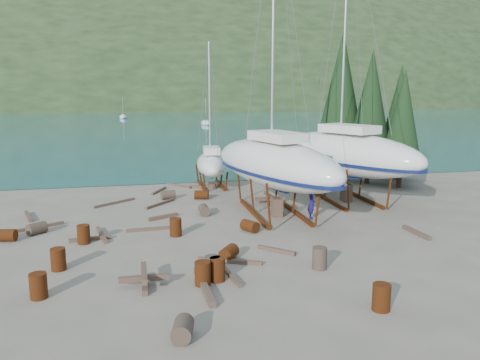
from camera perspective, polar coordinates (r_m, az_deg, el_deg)
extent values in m
plane|color=#655D4F|center=(21.90, 0.36, -7.62)|extent=(600.00, 600.00, 0.00)
plane|color=#175974|center=(335.38, -11.82, 9.23)|extent=(700.00, 700.00, 0.00)
ellipsoid|color=black|center=(340.38, -11.84, 9.24)|extent=(800.00, 360.00, 110.00)
cube|color=beige|center=(210.90, -16.85, 8.85)|extent=(6.00, 5.00, 4.00)
cube|color=#A54C2D|center=(210.85, -16.89, 9.61)|extent=(6.60, 5.60, 1.60)
cube|color=beige|center=(213.17, -3.15, 9.30)|extent=(6.00, 5.00, 4.00)
cube|color=#A54C2D|center=(213.12, -3.16, 10.05)|extent=(6.60, 5.60, 1.60)
cylinder|color=black|center=(37.04, 15.27, 0.83)|extent=(0.36, 0.36, 1.60)
cone|color=black|center=(36.56, 15.65, 8.57)|extent=(3.60, 3.60, 8.40)
cylinder|color=black|center=(36.08, 18.84, 0.19)|extent=(0.36, 0.36, 1.36)
cone|color=black|center=(35.60, 19.24, 6.93)|extent=(3.06, 3.06, 7.14)
cylinder|color=black|center=(38.14, 11.89, 1.43)|extent=(0.36, 0.36, 1.84)
cone|color=black|center=(37.67, 12.23, 10.10)|extent=(4.14, 4.14, 9.66)
cylinder|color=black|center=(39.37, 18.46, 1.10)|extent=(0.36, 0.36, 1.44)
cone|color=black|center=(38.93, 18.85, 7.65)|extent=(3.24, 3.24, 7.56)
ellipsoid|color=silver|center=(101.55, -4.19, 6.93)|extent=(2.00, 5.00, 1.40)
cylinder|color=silver|center=(101.41, -4.21, 8.54)|extent=(0.08, 0.08, 5.00)
ellipsoid|color=silver|center=(130.49, -14.05, 7.46)|extent=(2.00, 5.00, 1.40)
cylinder|color=silver|center=(130.38, -14.11, 8.71)|extent=(0.08, 0.08, 5.00)
ellipsoid|color=silver|center=(26.48, 4.19, 1.98)|extent=(6.50, 12.06, 2.70)
cube|color=#0D1744|center=(26.08, 4.53, -0.16)|extent=(0.83, 2.07, 1.00)
cube|color=silver|center=(25.73, 4.61, 5.32)|extent=(2.76, 3.86, 0.50)
cylinder|color=silver|center=(27.10, 4.07, 20.01)|extent=(0.14, 0.14, 13.89)
cube|color=#603110|center=(26.73, 1.68, -4.03)|extent=(0.18, 6.37, 0.20)
cube|color=#603110|center=(27.39, 6.49, -3.73)|extent=(0.18, 6.37, 0.20)
cube|color=brown|center=(26.40, 4.48, -3.30)|extent=(0.50, 0.80, 1.04)
ellipsoid|color=silver|center=(30.81, 12.55, 3.16)|extent=(8.01, 12.10, 2.78)
cube|color=#0D1744|center=(30.42, 12.94, 1.26)|extent=(1.11, 2.03, 1.00)
cube|color=silver|center=(30.12, 13.15, 6.10)|extent=(3.18, 3.99, 0.50)
cylinder|color=silver|center=(31.45, 12.73, 18.92)|extent=(0.14, 0.14, 14.10)
cube|color=#603110|center=(30.83, 10.32, -2.22)|extent=(0.18, 6.46, 0.20)
cube|color=#603110|center=(31.82, 14.30, -1.98)|extent=(0.18, 6.46, 0.20)
cube|color=brown|center=(30.69, 12.83, -1.51)|extent=(0.50, 0.80, 1.10)
ellipsoid|color=silver|center=(34.31, -3.56, 1.90)|extent=(2.59, 6.64, 1.67)
cube|color=#0D1744|center=(34.05, -3.47, 1.18)|extent=(0.35, 1.19, 1.00)
cube|color=silver|center=(33.84, -3.50, 3.63)|extent=(1.29, 2.04, 0.50)
cylinder|color=silver|center=(34.24, -3.74, 9.99)|extent=(0.14, 0.14, 7.79)
cube|color=#603110|center=(34.48, -4.70, -0.72)|extent=(0.18, 3.57, 0.20)
cube|color=#603110|center=(34.70, -2.37, -0.62)|extent=(0.18, 3.57, 0.20)
cube|color=brown|center=(34.25, -3.45, -0.66)|extent=(0.50, 0.80, 0.33)
imported|color=#16114C|center=(25.98, 8.70, -2.87)|extent=(0.51, 0.68, 1.71)
cylinder|color=#603110|center=(17.53, -23.37, -11.76)|extent=(0.58, 0.58, 0.88)
cylinder|color=#2D2823|center=(13.92, -7.00, -17.60)|extent=(0.76, 0.98, 0.58)
cylinder|color=#603110|center=(24.56, -26.62, -6.05)|extent=(0.97, 0.74, 0.58)
cylinder|color=#603110|center=(17.23, -4.58, -11.28)|extent=(0.58, 0.58, 0.88)
cylinder|color=#603110|center=(30.58, -4.71, -1.82)|extent=(1.01, 0.81, 0.58)
cylinder|color=#2D2823|center=(17.73, -3.38, -10.61)|extent=(0.58, 0.58, 0.88)
cylinder|color=#603110|center=(23.47, 1.22, -5.63)|extent=(0.94, 1.05, 0.58)
cylinder|color=#603110|center=(15.99, 16.85, -13.52)|extent=(0.58, 0.58, 0.88)
cylinder|color=#603110|center=(22.80, -18.53, -6.30)|extent=(0.58, 0.58, 0.88)
cylinder|color=#2D2823|center=(30.87, -8.75, -1.79)|extent=(0.99, 0.76, 0.58)
cylinder|color=#603110|center=(17.56, -2.76, -10.83)|extent=(0.58, 0.58, 0.88)
cylinder|color=#2D2823|center=(26.66, -4.41, -3.67)|extent=(0.58, 0.88, 0.58)
cylinder|color=#603110|center=(19.69, -1.38, -8.87)|extent=(0.98, 1.05, 0.58)
cylinder|color=#603110|center=(19.86, -21.28, -8.99)|extent=(0.58, 0.58, 0.88)
cylinder|color=#603110|center=(22.95, -7.85, -5.72)|extent=(0.58, 0.58, 0.88)
cylinder|color=#2D2823|center=(25.14, -23.52, -5.43)|extent=(1.05, 1.01, 0.58)
cylinder|color=#2D2823|center=(18.92, 9.68, -9.37)|extent=(0.58, 0.58, 0.88)
cube|color=brown|center=(33.31, -9.86, -1.29)|extent=(1.16, 2.24, 0.14)
cube|color=brown|center=(24.65, 20.69, -6.00)|extent=(0.24, 2.14, 0.19)
cube|color=brown|center=(28.57, -24.41, -4.05)|extent=(0.85, 2.11, 0.19)
cube|color=brown|center=(18.14, -1.35, -11.34)|extent=(0.51, 2.47, 0.15)
cube|color=brown|center=(23.25, -17.81, -6.83)|extent=(1.91, 0.40, 0.17)
cube|color=brown|center=(19.37, -1.27, -9.85)|extent=(2.52, 1.25, 0.16)
cube|color=brown|center=(34.12, -4.76, -0.85)|extent=(1.76, 0.85, 0.19)
cube|color=brown|center=(20.67, 4.44, -8.53)|extent=(1.41, 1.41, 0.17)
cube|color=brown|center=(26.26, -9.33, -4.44)|extent=(1.72, 1.00, 0.19)
cube|color=brown|center=(34.89, -7.48, -0.68)|extent=(1.64, 1.99, 0.15)
cube|color=brown|center=(29.38, -9.68, -2.87)|extent=(1.91, 2.17, 0.16)
cube|color=brown|center=(24.14, -10.90, -5.89)|extent=(2.37, 0.28, 0.15)
cube|color=brown|center=(23.74, -16.52, -6.41)|extent=(0.70, 2.51, 0.17)
cube|color=brown|center=(30.26, -15.03, -2.70)|extent=(2.45, 1.99, 0.15)
cube|color=brown|center=(17.02, -4.41, -12.75)|extent=(0.35, 3.17, 0.23)
cube|color=brown|center=(26.19, -23.08, -5.25)|extent=(2.10, 1.28, 0.16)
cube|color=brown|center=(17.55, -11.57, -12.25)|extent=(0.20, 1.80, 0.20)
cube|color=brown|center=(17.47, -11.59, -11.65)|extent=(1.80, 0.20, 0.20)
cube|color=brown|center=(17.40, -11.62, -11.04)|extent=(0.20, 1.80, 0.20)
cube|color=brown|center=(29.43, 3.56, -2.68)|extent=(0.20, 1.80, 0.20)
cube|color=brown|center=(29.38, 3.57, -2.30)|extent=(1.80, 0.20, 0.20)
cube|color=brown|center=(29.34, 3.57, -1.92)|extent=(0.20, 1.80, 0.20)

